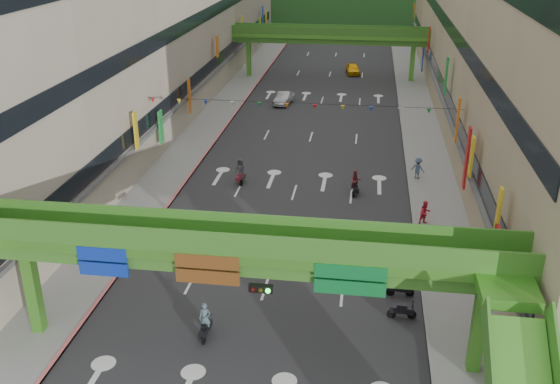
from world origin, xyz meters
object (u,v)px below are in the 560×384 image
Objects in this scene: car_silver at (284,98)px; overpass_near at (261,268)px; car_yellow at (353,69)px; pedestrian_red at (425,214)px; scooter_rider_mid at (355,182)px; scooter_rider_near at (205,322)px.

overpass_near is at bearing -75.72° from car_silver.
pedestrian_red reaches higher than car_yellow.
scooter_rider_mid is at bearing -95.86° from car_yellow.
pedestrian_red reaches higher than car_silver.
car_yellow reaches higher than car_silver.
scooter_rider_near is 20.78m from scooter_rider_mid.
scooter_rider_near is at bearing -161.68° from pedestrian_red.
scooter_rider_near is at bearing -109.86° from scooter_rider_mid.
scooter_rider_near is 44.95m from car_silver.
scooter_rider_near is 19.05m from pedestrian_red.
scooter_rider_near is at bearing 156.75° from overpass_near.
car_yellow is 2.46× the size of pedestrian_red.
scooter_rider_mid reaches higher than car_silver.
overpass_near is 13.67× the size of scooter_rider_near.
overpass_near reaches higher than car_yellow.
scooter_rider_near is 0.47× the size of car_silver.
car_silver is at bearing -121.83° from car_yellow.
scooter_rider_mid is (3.85, 20.92, -4.17)m from overpass_near.
scooter_rider_mid is 0.47× the size of car_yellow.
car_silver is at bearing 96.46° from overpass_near.
pedestrian_red is at bearing -90.04° from car_yellow.
pedestrian_red is (6.66, -47.10, 0.14)m from car_yellow.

